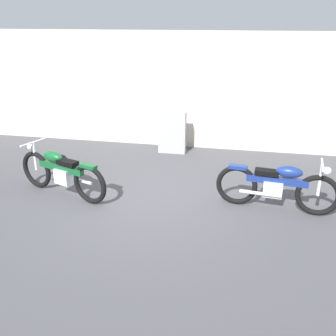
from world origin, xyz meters
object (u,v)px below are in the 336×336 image
Objects in this scene: stone_marker at (172,133)px; motorcycle_blue at (277,186)px; motorcycle_green at (61,172)px; helmet at (62,160)px.

motorcycle_blue is (2.37, -2.65, -0.06)m from stone_marker.
stone_marker is 3.55m from motorcycle_blue.
motorcycle_green reaches higher than motorcycle_blue.
helmet is 4.85m from motorcycle_blue.
stone_marker is at bearing 31.27° from helmet.
motorcycle_blue is 3.96m from motorcycle_green.
motorcycle_blue is at bearing -48.10° from stone_marker.
motorcycle_green is at bearing -119.31° from stone_marker.
helmet is 0.13× the size of motorcycle_green.
motorcycle_green is at bearing -63.33° from helmet.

